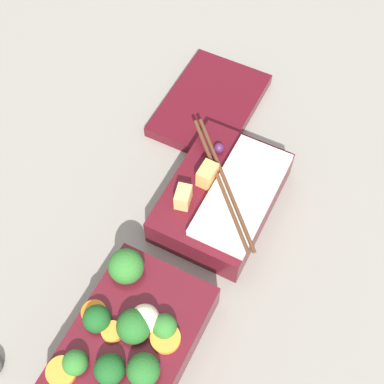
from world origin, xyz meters
The scene contains 4 objects.
ground_plane centered at (0.00, 0.00, 0.00)m, with size 3.00×3.00×0.00m, color gray.
bento_tray_vegetable centered at (-0.11, 0.00, 0.03)m, with size 0.18×0.13×0.08m.
bento_tray_rice centered at (0.10, -0.01, 0.03)m, with size 0.18×0.15×0.07m.
bento_lid centered at (0.25, 0.08, 0.01)m, with size 0.18×0.13×0.02m, color #510F19.
Camera 1 is at (-0.23, -0.14, 0.63)m, focal length 50.00 mm.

